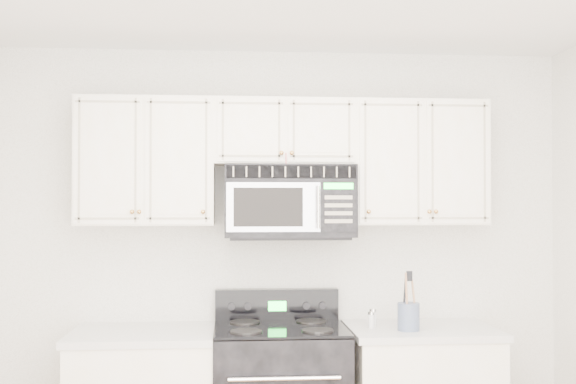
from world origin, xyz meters
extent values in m
cube|color=white|center=(0.00, 1.75, 1.30)|extent=(3.50, 0.01, 2.60)
cube|color=silver|center=(-0.80, 1.44, 0.90)|extent=(0.86, 0.65, 0.04)
cube|color=silver|center=(0.80, 1.44, 0.90)|extent=(0.86, 0.65, 0.04)
cylinder|color=silver|center=(-0.04, 1.07, 0.72)|extent=(0.60, 0.02, 0.02)
cube|color=black|center=(-0.04, 1.43, 0.93)|extent=(0.76, 0.65, 0.02)
cube|color=black|center=(-0.04, 1.71, 1.02)|extent=(0.76, 0.08, 0.20)
cube|color=#28FF42|center=(-0.04, 1.67, 1.02)|extent=(0.11, 0.00, 0.06)
cube|color=white|center=(-0.82, 1.58, 1.90)|extent=(0.80, 0.33, 0.75)
cube|color=white|center=(0.82, 1.58, 1.90)|extent=(0.80, 0.33, 0.75)
cube|color=white|center=(0.00, 1.58, 2.08)|extent=(0.84, 0.33, 0.39)
sphere|color=tan|center=(-0.84, 1.40, 1.60)|extent=(0.03, 0.03, 0.03)
sphere|color=tan|center=(-0.48, 1.40, 1.60)|extent=(0.03, 0.03, 0.03)
sphere|color=tan|center=(0.48, 1.40, 1.60)|extent=(0.03, 0.03, 0.03)
sphere|color=tan|center=(0.84, 1.40, 1.60)|extent=(0.03, 0.03, 0.03)
sphere|color=tan|center=(-0.03, 1.40, 1.94)|extent=(0.03, 0.03, 0.03)
sphere|color=tan|center=(0.03, 1.40, 1.94)|extent=(0.03, 0.03, 0.03)
cylinder|color=red|center=(0.00, 1.40, 1.88)|extent=(0.01, 0.00, 0.12)
sphere|color=tan|center=(0.00, 1.40, 1.82)|extent=(0.04, 0.04, 0.04)
cube|color=black|center=(0.03, 1.56, 1.66)|extent=(0.77, 0.38, 0.42)
cube|color=#A99F8C|center=(0.03, 1.37, 1.83)|extent=(0.75, 0.01, 0.08)
cube|color=#A7A8B2|center=(-0.08, 1.36, 1.63)|extent=(0.54, 0.01, 0.28)
cube|color=black|center=(-0.11, 1.36, 1.63)|extent=(0.40, 0.01, 0.22)
cube|color=black|center=(0.30, 1.36, 1.63)|extent=(0.21, 0.01, 0.28)
cube|color=#28FF42|center=(0.30, 1.35, 1.75)|extent=(0.17, 0.00, 0.04)
cylinder|color=silver|center=(0.18, 1.33, 1.63)|extent=(0.02, 0.02, 0.24)
cylinder|color=#4C5C70|center=(0.70, 1.33, 1.00)|extent=(0.13, 0.13, 0.16)
cylinder|color=#A37556|center=(0.73, 1.33, 1.08)|extent=(0.01, 0.01, 0.27)
cylinder|color=black|center=(0.68, 1.36, 1.09)|extent=(0.01, 0.01, 0.29)
cylinder|color=#A37556|center=(0.68, 1.30, 1.10)|extent=(0.01, 0.01, 0.31)
cylinder|color=silver|center=(0.52, 1.46, 0.96)|extent=(0.04, 0.04, 0.09)
cylinder|color=silver|center=(0.52, 1.46, 1.02)|extent=(0.04, 0.04, 0.02)
cylinder|color=silver|center=(0.50, 1.43, 0.96)|extent=(0.04, 0.04, 0.08)
cylinder|color=silver|center=(0.50, 1.43, 1.01)|extent=(0.04, 0.04, 0.01)
camera|label=1|loc=(-0.33, -2.75, 1.64)|focal=45.00mm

